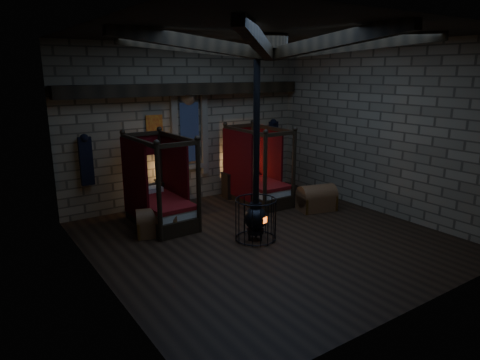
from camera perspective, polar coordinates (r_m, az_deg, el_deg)
room at (r=8.73m, az=3.58°, el=15.84°), size 7.02×7.02×4.29m
bed_left at (r=10.23m, az=-10.64°, el=-2.96°), size 1.09×2.01×2.08m
bed_right at (r=11.77m, az=2.19°, el=-0.47°), size 1.05×1.97×2.05m
trunk_left at (r=9.61m, az=-11.08°, el=-5.62°), size 0.97×0.78×0.62m
trunk_right at (r=11.25m, az=10.19°, el=-2.46°), size 1.04×0.80×0.68m
nightstand_left at (r=11.34m, az=-9.71°, el=-1.79°), size 0.50×0.48×0.95m
nightstand_right at (r=12.15m, az=-1.22°, el=-0.64°), size 0.49×0.47×0.79m
stove at (r=9.07m, az=2.10°, el=-4.56°), size 0.88×0.88×4.05m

